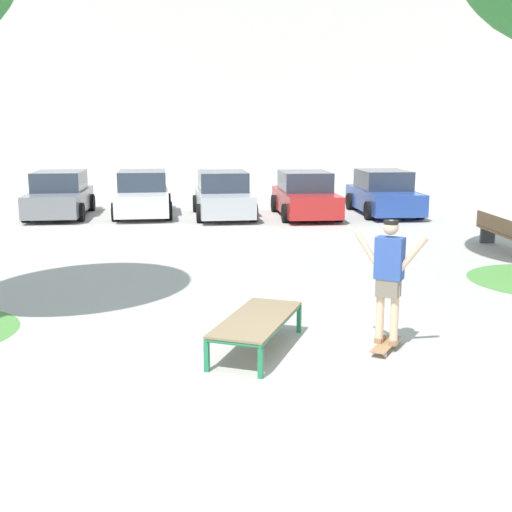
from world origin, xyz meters
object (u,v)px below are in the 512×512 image
Objects in this scene: car_red at (305,196)px; car_grey at (60,196)px; skateboard at (386,345)px; skater at (389,273)px; car_white at (143,195)px; car_silver at (223,196)px; car_blue at (383,194)px; park_bench at (502,232)px; skate_box at (257,321)px.

car_grey is at bearing 179.07° from car_red.
car_red is (-0.01, 13.09, 0.61)m from skateboard.
car_grey is (-8.26, 13.22, -0.38)m from skater.
car_white and car_silver have the same top height.
car_blue is 6.76m from park_bench.
skateboard is 0.18× the size of car_silver.
car_blue is at bearing 2.26° from car_grey.
skate_box is at bearing 179.81° from skateboard.
skater reaches higher than car_silver.
park_bench is at bearing 58.73° from skater.
car_silver is at bearing -1.14° from car_grey.
skater reaches higher than skateboard.
skate_box is 13.15m from car_silver.
car_silver and car_red have the same top height.
car_white and car_blue have the same top height.
park_bench reaches higher than skate_box.
skater is at bearing -101.33° from car_blue.
car_silver is (-2.77, 13.11, -0.38)m from skater.
car_grey is 2.76m from car_white.
skate_box reaches higher than skateboard.
car_grey reaches higher than skateboard.
park_bench is (9.82, -6.37, -0.24)m from car_white.
skater is (1.75, -0.00, 0.66)m from skate_box.
car_white is 1.00× the size of car_silver.
skater reaches higher than car_grey.
car_grey and car_silver have the same top height.
park_bench is (7.07, -6.03, -0.24)m from car_silver.
car_red is (5.50, -0.37, 0.00)m from car_white.
skate_box is at bearing -108.21° from car_blue.
park_bench is at bearing -40.46° from car_silver.
skateboard is at bearing -89.94° from car_red.
skate_box is at bearing -97.57° from car_red.
skater is at bearing -89.94° from car_red.
car_grey is (-6.51, 13.22, 0.28)m from skate_box.
car_grey is 0.99× the size of car_silver.
park_bench is at bearing -32.97° from car_white.
skater reaches higher than park_bench.
skate_box is 0.47× the size of car_silver.
car_blue is (2.74, 13.66, -0.38)m from skater.
skate_box is 14.38m from car_blue.
car_grey is 11.01m from car_blue.
skate_box is at bearing -85.59° from car_silver.
car_blue is at bearing 11.67° from car_red.
car_silver is (2.75, -0.34, 0.00)m from car_white.
car_silver reaches higher than park_bench.
car_silver is (-2.76, 13.12, 0.61)m from skateboard.
car_blue is at bearing 78.67° from skater.
car_blue is (2.75, 0.57, 0.00)m from car_red.
park_bench is (12.57, -6.14, -0.24)m from car_grey.
skater is 0.39× the size of car_white.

